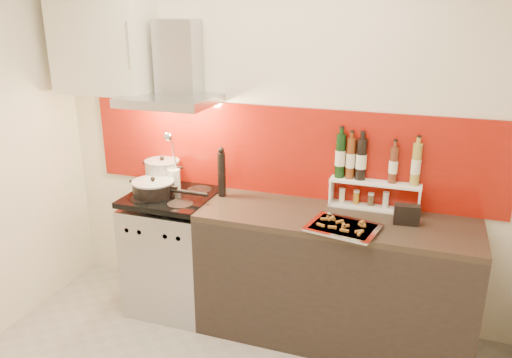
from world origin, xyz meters
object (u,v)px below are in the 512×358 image
at_px(counter, 333,278).
at_px(saute_pan, 154,188).
at_px(range_stove, 175,252).
at_px(pepper_mill, 222,173).
at_px(stock_pot, 163,172).
at_px(baking_tray, 343,227).

relative_size(counter, saute_pan, 3.09).
bearing_deg(counter, range_stove, -179.77).
distance_m(counter, pepper_mill, 1.06).
relative_size(stock_pot, saute_pan, 0.45).
height_order(range_stove, stock_pot, stock_pot).
bearing_deg(pepper_mill, saute_pan, -159.51).
bearing_deg(baking_tray, stock_pot, 166.23).
height_order(counter, stock_pot, stock_pot).
distance_m(range_stove, stock_pot, 0.61).
height_order(stock_pot, baking_tray, stock_pot).
bearing_deg(counter, baking_tray, -68.15).
relative_size(counter, baking_tray, 3.84).
height_order(stock_pot, saute_pan, stock_pot).
height_order(saute_pan, baking_tray, saute_pan).
bearing_deg(pepper_mill, stock_pot, 173.67).
relative_size(range_stove, stock_pot, 3.47).
height_order(counter, baking_tray, baking_tray).
distance_m(counter, stock_pot, 1.48).
bearing_deg(stock_pot, baking_tray, -13.77).
distance_m(saute_pan, baking_tray, 1.38).
distance_m(range_stove, saute_pan, 0.53).
relative_size(saute_pan, pepper_mill, 1.61).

